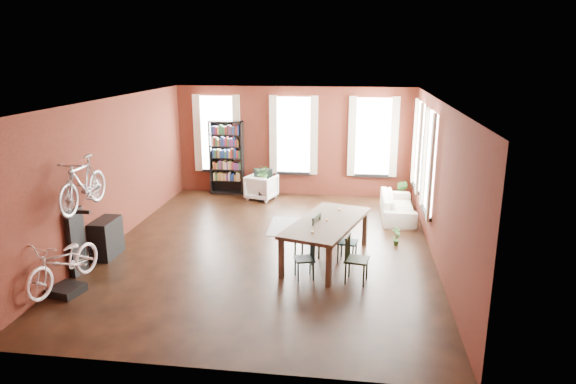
% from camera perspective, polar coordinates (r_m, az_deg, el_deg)
% --- Properties ---
extents(room, '(9.00, 9.04, 3.22)m').
position_cam_1_polar(room, '(11.29, -0.51, 5.01)').
color(room, black).
rests_on(room, ground).
extents(dining_table, '(1.80, 2.71, 0.85)m').
position_cam_1_polar(dining_table, '(10.56, 4.28, -5.41)').
color(dining_table, brown).
rests_on(dining_table, ground).
extents(dining_chair_a, '(0.45, 0.45, 0.78)m').
position_cam_1_polar(dining_chair_a, '(9.74, 1.83, -7.42)').
color(dining_chair_a, '#1A3B39').
rests_on(dining_chair_a, ground).
extents(dining_chair_b, '(0.57, 0.57, 1.00)m').
position_cam_1_polar(dining_chair_b, '(10.49, 2.16, -5.08)').
color(dining_chair_b, black).
rests_on(dining_chair_b, ground).
extents(dining_chair_c, '(0.48, 0.48, 0.90)m').
position_cam_1_polar(dining_chair_c, '(9.64, 7.64, -7.43)').
color(dining_chair_c, '#202F1C').
rests_on(dining_chair_c, ground).
extents(dining_chair_d, '(0.45, 0.45, 0.83)m').
position_cam_1_polar(dining_chair_d, '(10.57, 6.61, -5.52)').
color(dining_chair_d, '#1B3D3C').
rests_on(dining_chair_d, ground).
extents(bookshelf, '(1.00, 0.32, 2.20)m').
position_cam_1_polar(bookshelf, '(15.47, -6.83, 3.82)').
color(bookshelf, black).
rests_on(bookshelf, ground).
extents(white_armchair, '(0.94, 0.91, 0.79)m').
position_cam_1_polar(white_armchair, '(14.91, -2.96, 0.69)').
color(white_armchair, white).
rests_on(white_armchair, ground).
extents(cream_sofa, '(0.61, 2.08, 0.81)m').
position_cam_1_polar(cream_sofa, '(13.55, 12.11, -1.09)').
color(cream_sofa, beige).
rests_on(cream_sofa, ground).
extents(striped_rug, '(0.97, 1.50, 0.01)m').
position_cam_1_polar(striped_rug, '(12.65, 0.03, -3.84)').
color(striped_rug, black).
rests_on(striped_rug, ground).
extents(bike_trainer, '(0.61, 0.61, 0.15)m').
position_cam_1_polar(bike_trainer, '(10.06, -23.39, -9.97)').
color(bike_trainer, black).
rests_on(bike_trainer, ground).
extents(bike_wall_rack, '(0.16, 0.60, 1.30)m').
position_cam_1_polar(bike_wall_rack, '(10.64, -22.41, -5.12)').
color(bike_wall_rack, black).
rests_on(bike_wall_rack, ground).
extents(console_table, '(0.40, 0.80, 0.80)m').
position_cam_1_polar(console_table, '(11.40, -19.54, -4.83)').
color(console_table, black).
rests_on(console_table, ground).
extents(plant_stand, '(0.34, 0.34, 0.55)m').
position_cam_1_polar(plant_stand, '(14.78, -2.81, 0.07)').
color(plant_stand, black).
rests_on(plant_stand, ground).
extents(plant_by_sofa, '(0.61, 0.79, 0.31)m').
position_cam_1_polar(plant_by_sofa, '(14.76, 12.34, -0.77)').
color(plant_by_sofa, '#285220').
rests_on(plant_by_sofa, ground).
extents(plant_small, '(0.42, 0.48, 0.15)m').
position_cam_1_polar(plant_small, '(11.68, 11.90, -5.48)').
color(plant_small, '#2F6127').
rests_on(plant_small, ground).
extents(bicycle_floor, '(0.76, 1.01, 1.75)m').
position_cam_1_polar(bicycle_floor, '(9.72, -23.89, -4.85)').
color(bicycle_floor, white).
rests_on(bicycle_floor, bike_trainer).
extents(bicycle_hung, '(0.47, 1.00, 1.66)m').
position_cam_1_polar(bicycle_hung, '(10.12, -22.02, 2.66)').
color(bicycle_hung, '#A5A8AD').
rests_on(bicycle_hung, bike_wall_rack).
extents(plant_on_stand, '(0.57, 0.61, 0.40)m').
position_cam_1_polar(plant_on_stand, '(14.67, -2.77, 1.87)').
color(plant_on_stand, '#336126').
rests_on(plant_on_stand, plant_stand).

